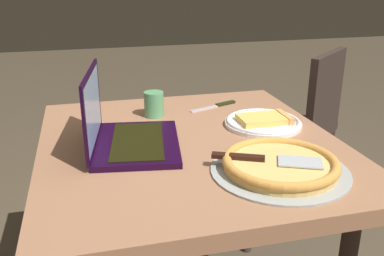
{
  "coord_description": "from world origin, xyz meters",
  "views": [
    {
      "loc": [
        -1.22,
        0.31,
        1.26
      ],
      "look_at": [
        0.06,
        -0.02,
        0.76
      ],
      "focal_mm": 40.19,
      "sensor_mm": 36.0,
      "label": 1
    }
  ],
  "objects_px": {
    "pizza_tray": "(280,165)",
    "table_knife": "(218,105)",
    "laptop": "(124,133)",
    "pizza_plate": "(264,122)",
    "chair_near": "(301,122)",
    "dining_table": "(190,162)",
    "drink_cup": "(154,104)"
  },
  "relations": [
    {
      "from": "pizza_tray",
      "to": "table_knife",
      "type": "relative_size",
      "value": 1.81
    },
    {
      "from": "laptop",
      "to": "pizza_tray",
      "type": "bearing_deg",
      "value": -125.05
    },
    {
      "from": "dining_table",
      "to": "laptop",
      "type": "height_order",
      "value": "laptop"
    },
    {
      "from": "pizza_tray",
      "to": "chair_near",
      "type": "relative_size",
      "value": 0.42
    },
    {
      "from": "laptop",
      "to": "pizza_plate",
      "type": "distance_m",
      "value": 0.5
    },
    {
      "from": "drink_cup",
      "to": "chair_near",
      "type": "height_order",
      "value": "chair_near"
    },
    {
      "from": "laptop",
      "to": "table_knife",
      "type": "relative_size",
      "value": 1.85
    },
    {
      "from": "pizza_plate",
      "to": "table_knife",
      "type": "xyz_separation_m",
      "value": [
        0.25,
        0.09,
        -0.01
      ]
    },
    {
      "from": "pizza_plate",
      "to": "laptop",
      "type": "bearing_deg",
      "value": 98.73
    },
    {
      "from": "dining_table",
      "to": "table_knife",
      "type": "xyz_separation_m",
      "value": [
        0.33,
        -0.19,
        0.08
      ]
    },
    {
      "from": "pizza_tray",
      "to": "drink_cup",
      "type": "xyz_separation_m",
      "value": [
        0.54,
        0.25,
        0.03
      ]
    },
    {
      "from": "dining_table",
      "to": "chair_near",
      "type": "xyz_separation_m",
      "value": [
        0.64,
        -0.74,
        -0.15
      ]
    },
    {
      "from": "drink_cup",
      "to": "chair_near",
      "type": "bearing_deg",
      "value": -65.68
    },
    {
      "from": "dining_table",
      "to": "table_knife",
      "type": "relative_size",
      "value": 4.88
    },
    {
      "from": "laptop",
      "to": "pizza_plate",
      "type": "height_order",
      "value": "laptop"
    },
    {
      "from": "laptop",
      "to": "chair_near",
      "type": "distance_m",
      "value": 1.18
    },
    {
      "from": "drink_cup",
      "to": "chair_near",
      "type": "relative_size",
      "value": 0.1
    },
    {
      "from": "pizza_plate",
      "to": "dining_table",
      "type": "bearing_deg",
      "value": 105.2
    },
    {
      "from": "dining_table",
      "to": "chair_near",
      "type": "distance_m",
      "value": 0.99
    },
    {
      "from": "laptop",
      "to": "pizza_plate",
      "type": "bearing_deg",
      "value": -81.27
    },
    {
      "from": "laptop",
      "to": "pizza_tray",
      "type": "relative_size",
      "value": 1.03
    },
    {
      "from": "pizza_tray",
      "to": "table_knife",
      "type": "height_order",
      "value": "pizza_tray"
    },
    {
      "from": "pizza_plate",
      "to": "pizza_tray",
      "type": "height_order",
      "value": "pizza_tray"
    },
    {
      "from": "laptop",
      "to": "drink_cup",
      "type": "height_order",
      "value": "laptop"
    },
    {
      "from": "drink_cup",
      "to": "chair_near",
      "type": "distance_m",
      "value": 0.93
    },
    {
      "from": "table_knife",
      "to": "pizza_tray",
      "type": "bearing_deg",
      "value": 178.69
    },
    {
      "from": "dining_table",
      "to": "laptop",
      "type": "distance_m",
      "value": 0.24
    },
    {
      "from": "chair_near",
      "to": "pizza_tray",
      "type": "bearing_deg",
      "value": 148.21
    },
    {
      "from": "laptop",
      "to": "pizza_plate",
      "type": "xyz_separation_m",
      "value": [
        0.08,
        -0.49,
        -0.03
      ]
    },
    {
      "from": "chair_near",
      "to": "pizza_plate",
      "type": "bearing_deg",
      "value": 140.63
    },
    {
      "from": "chair_near",
      "to": "dining_table",
      "type": "bearing_deg",
      "value": 130.65
    },
    {
      "from": "table_knife",
      "to": "drink_cup",
      "type": "bearing_deg",
      "value": 101.79
    }
  ]
}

